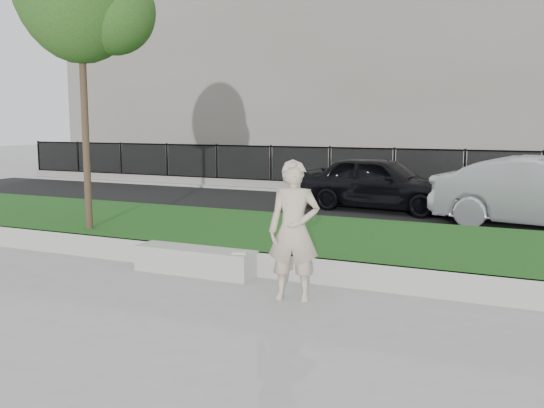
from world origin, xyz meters
The scene contains 11 objects.
ground centered at (0.00, 0.00, 0.00)m, with size 90.00×90.00×0.00m, color gray.
grass_bank centered at (0.00, 3.00, 0.20)m, with size 34.00×4.00×0.40m, color black.
grass_kerb centered at (0.00, 1.04, 0.20)m, with size 34.00×0.08×0.40m, color #9D9A92.
street centered at (0.00, 8.50, 0.02)m, with size 34.00×7.00×0.04m, color black.
far_pavement centered at (0.00, 13.00, 0.06)m, with size 34.00×3.00×0.12m, color gray.
iron_fence centered at (0.00, 12.00, 0.54)m, with size 32.00×0.30×1.50m.
building_facade centered at (0.00, 20.00, 5.00)m, with size 34.00×10.00×10.00m, color slate.
stone_bench centered at (-1.16, 0.80, 0.21)m, with size 2.06×0.51×0.42m, color #9D9A92.
man centered at (0.85, 0.15, 0.97)m, with size 0.71×0.47×1.94m, color #C4AF97.
book centered at (-0.32, 0.75, 0.43)m, with size 0.22×0.16×0.03m, color beige.
car_dark centered at (-0.19, 8.71, 0.79)m, with size 1.77×4.40×1.50m, color black.
Camera 1 is at (4.01, -7.42, 2.47)m, focal length 40.00 mm.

